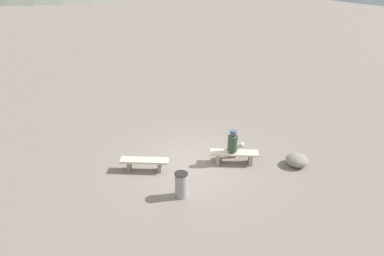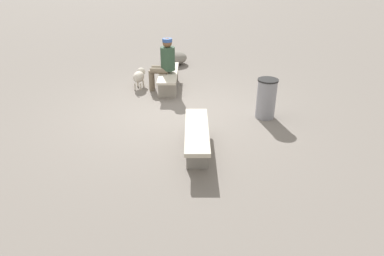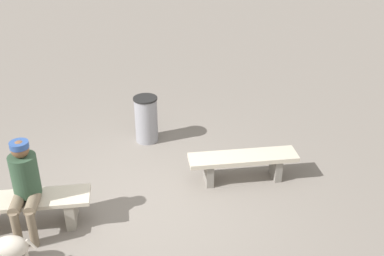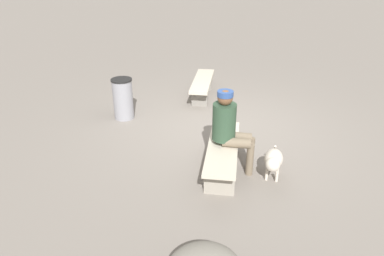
{
  "view_description": "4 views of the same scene",
  "coord_description": "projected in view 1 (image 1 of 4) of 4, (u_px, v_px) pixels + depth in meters",
  "views": [
    {
      "loc": [
        -1.89,
        -11.95,
        7.19
      ],
      "look_at": [
        0.18,
        1.33,
        0.78
      ],
      "focal_mm": 36.39,
      "sensor_mm": 36.0,
      "label": 1
    },
    {
      "loc": [
        -6.76,
        0.95,
        3.05
      ],
      "look_at": [
        -1.62,
        -0.14,
        0.4
      ],
      "focal_mm": 31.91,
      "sensor_mm": 36.0,
      "label": 2
    },
    {
      "loc": [
        1.12,
        5.33,
        4.2
      ],
      "look_at": [
        -1.22,
        -1.1,
        0.55
      ],
      "focal_mm": 44.36,
      "sensor_mm": 36.0,
      "label": 3
    },
    {
      "loc": [
        6.25,
        -0.98,
        3.09
      ],
      "look_at": [
        1.42,
        -0.66,
        0.73
      ],
      "focal_mm": 33.92,
      "sensor_mm": 36.0,
      "label": 4
    }
  ],
  "objects": [
    {
      "name": "boulder",
      "position": [
        297.0,
        160.0,
        13.81
      ],
      "size": [
        1.02,
        1.04,
        0.41
      ],
      "primitive_type": "ellipsoid",
      "rotation": [
        0.0,
        0.0,
        0.4
      ],
      "color": "gray",
      "rests_on": "ground"
    },
    {
      "name": "bench_right",
      "position": [
        234.0,
        155.0,
        13.91
      ],
      "size": [
        1.77,
        0.8,
        0.45
      ],
      "rotation": [
        0.0,
        0.0,
        -0.21
      ],
      "color": "gray",
      "rests_on": "ground"
    },
    {
      "name": "ground",
      "position": [
        193.0,
        164.0,
        14.02
      ],
      "size": [
        210.0,
        210.0,
        0.06
      ],
      "primitive_type": "cube",
      "color": "gray"
    },
    {
      "name": "dog",
      "position": [
        236.0,
        146.0,
        14.59
      ],
      "size": [
        0.65,
        0.4,
        0.46
      ],
      "rotation": [
        0.0,
        0.0,
        5.94
      ],
      "color": "beige",
      "rests_on": "ground"
    },
    {
      "name": "seated_person",
      "position": [
        233.0,
        143.0,
        13.79
      ],
      "size": [
        0.45,
        0.67,
        1.3
      ],
      "rotation": [
        0.0,
        0.0,
        -0.26
      ],
      "color": "#2D4733",
      "rests_on": "ground"
    },
    {
      "name": "bench_left",
      "position": [
        144.0,
        162.0,
        13.45
      ],
      "size": [
        1.72,
        0.74,
        0.43
      ],
      "rotation": [
        0.0,
        0.0,
        -0.21
      ],
      "color": "gray",
      "rests_on": "ground"
    },
    {
      "name": "trash_bin",
      "position": [
        181.0,
        185.0,
        12.03
      ],
      "size": [
        0.42,
        0.42,
        0.83
      ],
      "color": "gray",
      "rests_on": "ground"
    }
  ]
}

